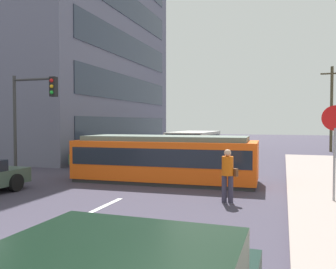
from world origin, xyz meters
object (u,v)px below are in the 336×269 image
(utility_pole_far, at_px, (331,107))
(pedestrian_crossing, at_px, (228,172))
(parked_sedan_far, at_px, (102,155))
(streetcar_tram, at_px, (165,158))
(stop_sign, at_px, (335,133))
(city_bus, at_px, (194,143))
(traffic_light_mast, at_px, (31,107))

(utility_pole_far, bearing_deg, pedestrian_crossing, -104.20)
(utility_pole_far, bearing_deg, parked_sedan_far, -133.20)
(streetcar_tram, distance_m, stop_sign, 6.74)
(city_bus, distance_m, pedestrian_crossing, 12.87)
(utility_pole_far, bearing_deg, traffic_light_mast, -125.61)
(stop_sign, distance_m, utility_pole_far, 21.16)
(stop_sign, bearing_deg, pedestrian_crossing, -168.26)
(streetcar_tram, height_order, traffic_light_mast, traffic_light_mast)
(city_bus, relative_size, traffic_light_mast, 1.15)
(streetcar_tram, height_order, utility_pole_far, utility_pole_far)
(city_bus, bearing_deg, pedestrian_crossing, -71.25)
(pedestrian_crossing, xyz_separation_m, stop_sign, (3.11, 0.65, 1.25))
(utility_pole_far, bearing_deg, stop_sign, -96.43)
(streetcar_tram, bearing_deg, city_bus, 96.48)
(pedestrian_crossing, height_order, parked_sedan_far, pedestrian_crossing)
(parked_sedan_far, relative_size, stop_sign, 1.40)
(stop_sign, distance_m, traffic_light_mast, 11.99)
(city_bus, xyz_separation_m, utility_pole_far, (9.61, 9.43, 2.72))
(city_bus, xyz_separation_m, stop_sign, (7.24, -11.54, 1.13))
(pedestrian_crossing, xyz_separation_m, traffic_light_mast, (-8.80, 1.69, 2.25))
(city_bus, distance_m, utility_pole_far, 13.73)
(stop_sign, xyz_separation_m, traffic_light_mast, (-11.91, 1.04, 1.00))
(pedestrian_crossing, height_order, traffic_light_mast, traffic_light_mast)
(stop_sign, bearing_deg, parked_sedan_far, 150.99)
(streetcar_tram, height_order, city_bus, streetcar_tram)
(pedestrian_crossing, distance_m, utility_pole_far, 22.48)
(city_bus, xyz_separation_m, pedestrian_crossing, (4.14, -12.19, -0.12))
(streetcar_tram, distance_m, pedestrian_crossing, 4.31)
(parked_sedan_far, relative_size, utility_pole_far, 0.56)
(pedestrian_crossing, distance_m, stop_sign, 3.41)
(stop_sign, bearing_deg, streetcar_tram, 159.19)
(streetcar_tram, relative_size, pedestrian_crossing, 4.60)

